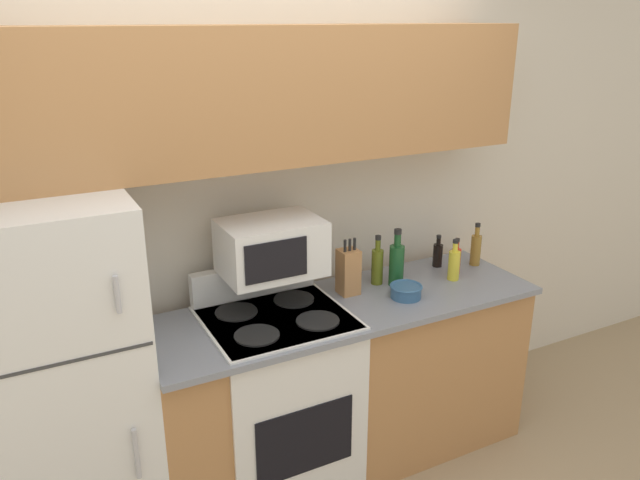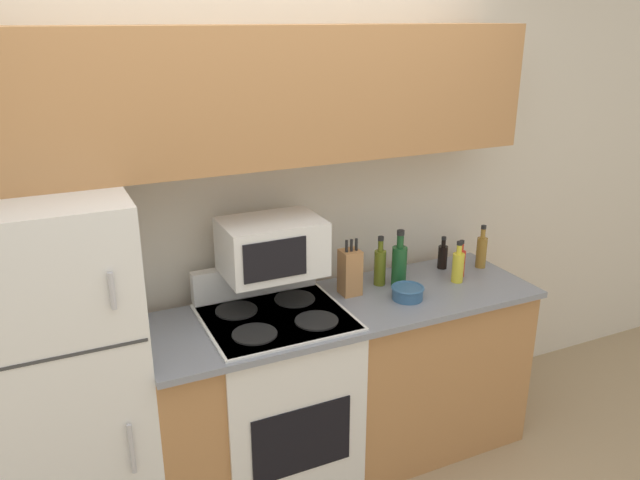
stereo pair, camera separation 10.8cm
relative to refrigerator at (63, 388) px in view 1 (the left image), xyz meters
name	(u,v)px [view 1 (the left image)]	position (x,y,z in m)	size (l,w,h in m)	color
wall_back	(250,217)	(0.97, 0.36, 0.48)	(8.00, 0.05, 2.55)	beige
lower_cabinets	(344,383)	(1.28, -0.04, -0.34)	(1.93, 0.61, 0.91)	#B27A47
refrigerator	(63,388)	(0.00, 0.00, 0.00)	(0.64, 0.67, 1.59)	white
upper_cabinets	(261,96)	(0.97, 0.16, 1.09)	(2.57, 0.34, 0.59)	#B27A47
stove	(278,400)	(0.92, -0.05, -0.32)	(0.65, 0.60, 1.08)	white
microwave	(271,247)	(0.95, 0.07, 0.42)	(0.46, 0.33, 0.25)	white
knife_block	(348,271)	(1.35, 0.04, 0.23)	(0.09, 0.09, 0.29)	#B27A47
bowl	(406,291)	(1.57, -0.13, 0.15)	(0.16, 0.16, 0.07)	#335B84
bottle_cooking_spray	(454,264)	(1.92, -0.06, 0.20)	(0.06, 0.06, 0.22)	gold
bottle_soy_sauce	(438,254)	(1.96, 0.12, 0.19)	(0.05, 0.05, 0.18)	black
bottle_hot_sauce	(456,260)	(1.98, -0.01, 0.20)	(0.05, 0.05, 0.20)	red
bottle_vinegar	(476,249)	(2.16, 0.05, 0.21)	(0.06, 0.06, 0.24)	olive
bottle_olive_oil	(377,265)	(1.54, 0.08, 0.22)	(0.06, 0.06, 0.26)	#5B6619
bottle_wine_green	(396,263)	(1.62, 0.02, 0.23)	(0.08, 0.08, 0.30)	#194C23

